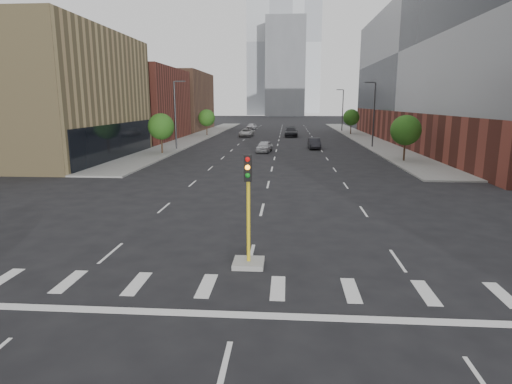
# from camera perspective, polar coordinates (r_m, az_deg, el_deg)

# --- Properties ---
(sidewalk_left_far) EXTENTS (5.00, 92.00, 0.15)m
(sidewalk_left_far) POSITION_cam_1_polar(r_m,az_deg,el_deg) (82.70, -7.36, 7.45)
(sidewalk_left_far) COLOR gray
(sidewalk_left_far) RESTS_ON ground
(sidewalk_right_far) EXTENTS (5.00, 92.00, 0.15)m
(sidewalk_right_far) POSITION_cam_1_polar(r_m,az_deg,el_deg) (82.18, 13.78, 7.19)
(sidewalk_right_far) COLOR gray
(sidewalk_right_far) RESTS_ON ground
(building_left_mid) EXTENTS (20.00, 24.00, 14.00)m
(building_left_mid) POSITION_cam_1_polar(r_m,az_deg,el_deg) (55.05, -28.13, 11.23)
(building_left_mid) COLOR #978255
(building_left_mid) RESTS_ON ground
(building_left_far_a) EXTENTS (20.00, 22.00, 12.00)m
(building_left_far_a) POSITION_cam_1_polar(r_m,az_deg,el_deg) (78.36, -17.84, 11.09)
(building_left_far_a) COLOR brown
(building_left_far_a) RESTS_ON ground
(building_left_far_b) EXTENTS (20.00, 24.00, 13.00)m
(building_left_far_b) POSITION_cam_1_polar(r_m,az_deg,el_deg) (102.97, -12.41, 11.71)
(building_left_far_b) COLOR brown
(building_left_far_b) RESTS_ON ground
(building_right_main) EXTENTS (24.00, 70.00, 22.00)m
(building_right_main) POSITION_cam_1_polar(r_m,az_deg,el_deg) (72.61, 27.83, 14.26)
(building_right_main) COLOR brown
(building_right_main) RESTS_ON ground
(tower_left) EXTENTS (22.00, 22.00, 70.00)m
(tower_left) POSITION_cam_1_polar(r_m,az_deg,el_deg) (228.82, 1.89, 19.07)
(tower_left) COLOR #B2B7BC
(tower_left) RESTS_ON ground
(tower_right) EXTENTS (20.00, 20.00, 80.00)m
(tower_right) POSITION_cam_1_polar(r_m,az_deg,el_deg) (269.07, 6.32, 18.99)
(tower_right) COLOR #B2B7BC
(tower_right) RESTS_ON ground
(tower_mid) EXTENTS (18.00, 18.00, 44.00)m
(tower_mid) POSITION_cam_1_polar(r_m,az_deg,el_deg) (207.41, 3.93, 16.18)
(tower_mid) COLOR slate
(tower_mid) RESTS_ON ground
(median_traffic_signal) EXTENTS (1.20, 1.20, 4.40)m
(median_traffic_signal) POSITION_cam_1_polar(r_m,az_deg,el_deg) (16.72, -1.02, -6.71)
(median_traffic_signal) COLOR #999993
(median_traffic_signal) RESTS_ON ground
(streetlight_right_a) EXTENTS (1.60, 0.22, 9.07)m
(streetlight_right_a) POSITION_cam_1_polar(r_m,az_deg,el_deg) (62.97, 15.39, 10.28)
(streetlight_right_a) COLOR #2D2D30
(streetlight_right_a) RESTS_ON ground
(streetlight_right_b) EXTENTS (1.60, 0.22, 9.07)m
(streetlight_right_b) POSITION_cam_1_polar(r_m,az_deg,el_deg) (97.56, 11.44, 10.88)
(streetlight_right_b) COLOR #2D2D30
(streetlight_right_b) RESTS_ON ground
(streetlight_left) EXTENTS (1.60, 0.22, 9.07)m
(streetlight_left) POSITION_cam_1_polar(r_m,az_deg,el_deg) (58.74, -10.65, 10.41)
(streetlight_left) COLOR #2D2D30
(streetlight_left) RESTS_ON ground
(tree_left_near) EXTENTS (3.20, 3.20, 4.85)m
(tree_left_near) POSITION_cam_1_polar(r_m,az_deg,el_deg) (54.14, -12.54, 8.51)
(tree_left_near) COLOR #382619
(tree_left_near) RESTS_ON ground
(tree_left_far) EXTENTS (3.20, 3.20, 4.85)m
(tree_left_far) POSITION_cam_1_polar(r_m,az_deg,el_deg) (83.31, -6.60, 9.79)
(tree_left_far) COLOR #382619
(tree_left_far) RESTS_ON ground
(tree_right_near) EXTENTS (3.20, 3.20, 4.85)m
(tree_right_near) POSITION_cam_1_polar(r_m,az_deg,el_deg) (48.55, 19.34, 7.78)
(tree_right_near) COLOR #382619
(tree_right_near) RESTS_ON ground
(tree_right_far) EXTENTS (3.20, 3.20, 4.85)m
(tree_right_far) POSITION_cam_1_polar(r_m,az_deg,el_deg) (87.76, 12.59, 9.69)
(tree_right_far) COLOR #382619
(tree_right_far) RESTS_ON ground
(car_near_left) EXTENTS (2.23, 4.44, 1.45)m
(car_near_left) POSITION_cam_1_polar(r_m,az_deg,el_deg) (55.32, 1.11, 6.08)
(car_near_left) COLOR #B1B2B6
(car_near_left) RESTS_ON ground
(car_mid_right) EXTENTS (1.70, 4.47, 1.46)m
(car_mid_right) POSITION_cam_1_polar(r_m,az_deg,el_deg) (59.86, 7.77, 6.42)
(car_mid_right) COLOR black
(car_mid_right) RESTS_ON ground
(car_far_left) EXTENTS (2.49, 5.22, 1.44)m
(car_far_left) POSITION_cam_1_polar(r_m,az_deg,el_deg) (81.06, -1.30, 7.92)
(car_far_left) COLOR silver
(car_far_left) RESTS_ON ground
(car_deep_right) EXTENTS (2.43, 5.91, 1.71)m
(car_deep_right) POSITION_cam_1_polar(r_m,az_deg,el_deg) (80.98, 4.68, 7.97)
(car_deep_right) COLOR black
(car_deep_right) RESTS_ON ground
(car_distant) EXTENTS (2.43, 4.53, 1.46)m
(car_distant) POSITION_cam_1_polar(r_m,az_deg,el_deg) (101.66, -0.61, 8.73)
(car_distant) COLOR silver
(car_distant) RESTS_ON ground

